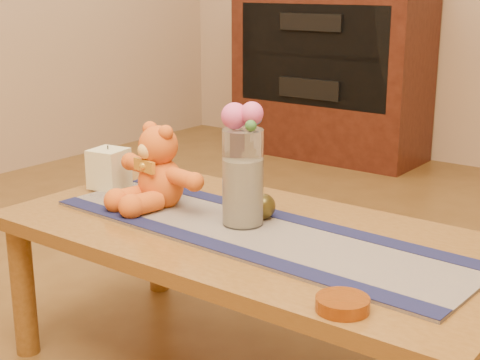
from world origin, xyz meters
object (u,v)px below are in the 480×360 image
Objects in this scene: pillar_candle at (109,168)px; amber_dish at (342,304)px; glass_vase at (243,178)px; bronze_ball at (263,206)px; teddy_bear at (160,167)px.

pillar_candle is 1.13× the size of amber_dish.
amber_dish is (0.46, -0.28, -0.12)m from glass_vase.
glass_vase reaches higher than bronze_ball.
amber_dish is (1.01, -0.31, -0.06)m from pillar_candle.
glass_vase is at bearing 10.76° from teddy_bear.
bronze_ball is (0.31, 0.07, -0.08)m from teddy_bear.
teddy_bear is 3.05× the size of amber_dish.
teddy_bear is 2.71× the size of pillar_candle.
pillar_candle is at bearing 162.92° from amber_dish.
amber_dish is (0.45, -0.35, -0.03)m from bronze_ball.
bronze_ball is at bearing 76.73° from glass_vase.
bronze_ball is 0.64× the size of amber_dish.
teddy_bear is at bearing 159.72° from amber_dish.
bronze_ball reaches higher than amber_dish.
teddy_bear is 0.33m from bronze_ball.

